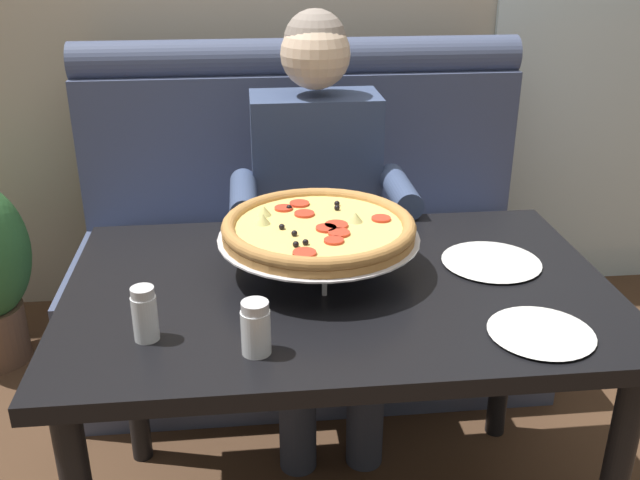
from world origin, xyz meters
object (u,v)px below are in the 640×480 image
at_px(booth_bench, 307,256).
at_px(plate_near_right, 491,260).
at_px(patio_chair, 543,129).
at_px(pizza, 319,229).
at_px(dining_table, 339,318).
at_px(diner_main, 319,201).
at_px(plate_near_left, 541,330).
at_px(shaker_pepper_flakes, 256,331).
at_px(shaker_oregano, 145,317).

distance_m(booth_bench, plate_near_right, 0.96).
bearing_deg(patio_chair, booth_bench, -139.15).
relative_size(pizza, plate_near_right, 1.96).
bearing_deg(dining_table, booth_bench, 90.00).
height_order(diner_main, plate_near_left, diner_main).
relative_size(booth_bench, diner_main, 1.26).
xyz_separation_m(plate_near_right, patio_chair, (0.95, 1.96, -0.22)).
relative_size(shaker_pepper_flakes, plate_near_right, 0.46).
xyz_separation_m(booth_bench, patio_chair, (1.34, 1.16, 0.13)).
height_order(plate_near_left, patio_chair, patio_chair).
relative_size(diner_main, shaker_pepper_flakes, 11.58).
bearing_deg(patio_chair, plate_near_right, -115.88).
bearing_deg(plate_near_right, booth_bench, 115.41).
distance_m(diner_main, shaker_pepper_flakes, 0.91).
relative_size(booth_bench, shaker_pepper_flakes, 14.53).
height_order(pizza, plate_near_right, pizza).
xyz_separation_m(diner_main, patio_chair, (1.32, 1.42, -0.19)).
xyz_separation_m(diner_main, pizza, (-0.06, -0.54, 0.13)).
height_order(plate_near_left, plate_near_right, same).
xyz_separation_m(diner_main, plate_near_left, (0.36, -0.88, 0.04)).
xyz_separation_m(booth_bench, plate_near_left, (0.38, -1.14, 0.35)).
bearing_deg(shaker_pepper_flakes, plate_near_right, 30.25).
relative_size(shaker_pepper_flakes, patio_chair, 0.13).
height_order(dining_table, shaker_oregano, shaker_oregano).
height_order(booth_bench, dining_table, booth_bench).
distance_m(dining_table, pizza, 0.22).
xyz_separation_m(shaker_oregano, plate_near_right, (0.80, 0.27, -0.04)).
xyz_separation_m(booth_bench, pizza, (-0.04, -0.80, 0.45)).
bearing_deg(diner_main, plate_near_left, -67.61).
distance_m(booth_bench, patio_chair, 1.77).
distance_m(pizza, patio_chair, 2.42).
distance_m(diner_main, pizza, 0.56).
height_order(shaker_oregano, plate_near_left, shaker_oregano).
bearing_deg(plate_near_right, shaker_pepper_flakes, -149.75).
bearing_deg(booth_bench, dining_table, -90.00).
height_order(dining_table, diner_main, diner_main).
bearing_deg(plate_near_left, shaker_oregano, 175.01).
relative_size(dining_table, shaker_oregano, 10.94).
height_order(dining_table, patio_chair, patio_chair).
bearing_deg(shaker_oregano, pizza, 35.97).
distance_m(dining_table, patio_chair, 2.43).
bearing_deg(plate_near_right, shaker_oregano, -161.60).
relative_size(dining_table, patio_chair, 1.46).
bearing_deg(dining_table, plate_near_right, 9.93).
bearing_deg(plate_near_left, booth_bench, 108.23).
bearing_deg(patio_chair, pizza, -125.12).
bearing_deg(plate_near_right, patio_chair, 64.12).
bearing_deg(plate_near_right, pizza, 179.24).
xyz_separation_m(booth_bench, diner_main, (0.02, -0.27, 0.31)).
distance_m(plate_near_left, plate_near_right, 0.33).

